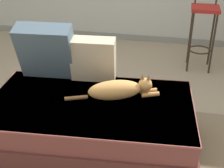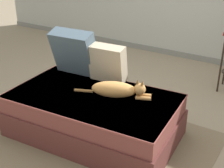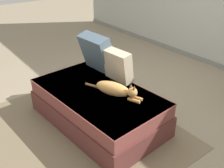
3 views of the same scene
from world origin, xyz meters
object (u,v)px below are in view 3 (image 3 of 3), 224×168
object	(u,v)px
couch	(98,106)
cat	(115,89)
throw_pillow_middle	(118,66)
throw_pillow_corner	(97,52)

from	to	relation	value
couch	cat	world-z (taller)	cat
couch	throw_pillow_middle	bearing A→B (deg)	100.91
cat	throw_pillow_middle	bearing A→B (deg)	136.81
couch	throw_pillow_middle	xyz separation A→B (m)	(-0.07, 0.36, 0.41)
throw_pillow_middle	cat	distance (m)	0.39
couch	cat	bearing A→B (deg)	26.85
couch	throw_pillow_middle	distance (m)	0.55
throw_pillow_corner	cat	world-z (taller)	throw_pillow_corner
throw_pillow_middle	couch	bearing A→B (deg)	-79.09
cat	couch	bearing A→B (deg)	-153.15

